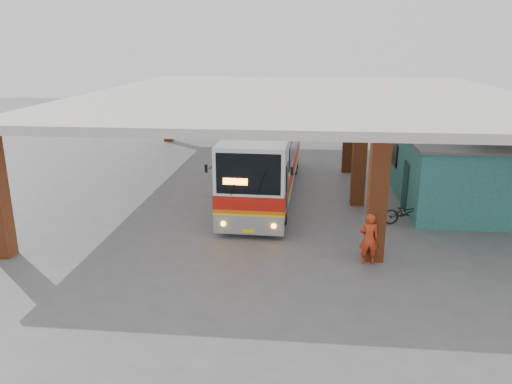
{
  "coord_description": "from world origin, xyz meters",
  "views": [
    {
      "loc": [
        0.61,
        -18.8,
        6.98
      ],
      "look_at": [
        -1.28,
        0.0,
        1.33
      ],
      "focal_mm": 35.0,
      "sensor_mm": 36.0,
      "label": 1
    }
  ],
  "objects_px": {
    "coach_bus": "(267,156)",
    "motorcycle": "(406,213)",
    "pedestrian": "(369,239)",
    "red_chair": "(382,170)"
  },
  "relations": [
    {
      "from": "red_chair",
      "to": "coach_bus",
      "type": "bearing_deg",
      "value": -171.92
    },
    {
      "from": "coach_bus",
      "to": "pedestrian",
      "type": "height_order",
      "value": "coach_bus"
    },
    {
      "from": "motorcycle",
      "to": "pedestrian",
      "type": "xyz_separation_m",
      "value": [
        -1.94,
        -3.95,
        0.39
      ]
    },
    {
      "from": "coach_bus",
      "to": "pedestrian",
      "type": "bearing_deg",
      "value": -61.54
    },
    {
      "from": "coach_bus",
      "to": "pedestrian",
      "type": "distance_m",
      "value": 8.82
    },
    {
      "from": "coach_bus",
      "to": "motorcycle",
      "type": "relative_size",
      "value": 6.87
    },
    {
      "from": "pedestrian",
      "to": "red_chair",
      "type": "distance_m",
      "value": 11.7
    },
    {
      "from": "pedestrian",
      "to": "coach_bus",
      "type": "bearing_deg",
      "value": -66.52
    },
    {
      "from": "coach_bus",
      "to": "pedestrian",
      "type": "relative_size",
      "value": 7.25
    },
    {
      "from": "motorcycle",
      "to": "pedestrian",
      "type": "distance_m",
      "value": 4.42
    }
  ]
}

